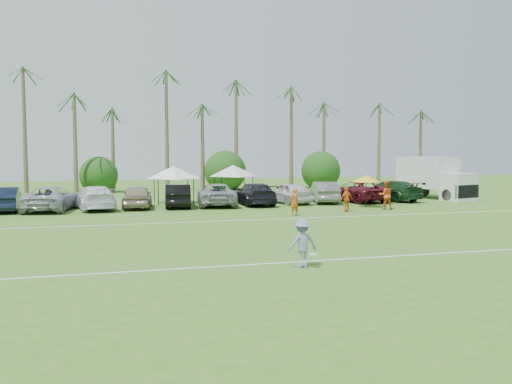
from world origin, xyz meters
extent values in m
plane|color=#3B691F|center=(0.00, 0.00, 0.00)|extent=(120.00, 120.00, 0.00)
cube|color=white|center=(0.00, 2.00, 0.01)|extent=(80.00, 0.10, 0.01)
cube|color=white|center=(0.00, 14.00, 0.01)|extent=(80.00, 0.10, 0.01)
cone|color=brown|center=(-12.00, 38.00, 5.00)|extent=(0.44, 0.44, 10.00)
cone|color=brown|center=(-8.00, 38.00, 5.50)|extent=(0.44, 0.44, 11.00)
cone|color=brown|center=(-4.00, 38.00, 4.00)|extent=(0.44, 0.44, 8.00)
cone|color=brown|center=(0.00, 38.00, 4.50)|extent=(0.44, 0.44, 9.00)
cone|color=brown|center=(4.00, 38.00, 5.00)|extent=(0.44, 0.44, 10.00)
cone|color=brown|center=(8.00, 38.00, 5.50)|extent=(0.44, 0.44, 11.00)
cone|color=brown|center=(13.00, 38.00, 4.00)|extent=(0.44, 0.44, 8.00)
cone|color=brown|center=(18.00, 38.00, 4.50)|extent=(0.44, 0.44, 9.00)
cone|color=brown|center=(23.00, 38.00, 5.00)|extent=(0.44, 0.44, 10.00)
cone|color=brown|center=(27.00, 38.00, 5.50)|extent=(0.44, 0.44, 11.00)
cylinder|color=brown|center=(-6.00, 39.00, 0.70)|extent=(0.30, 0.30, 1.40)
sphere|color=#174212|center=(-6.00, 39.00, 1.80)|extent=(4.00, 4.00, 4.00)
cylinder|color=brown|center=(6.00, 39.00, 0.70)|extent=(0.30, 0.30, 1.40)
sphere|color=#174212|center=(6.00, 39.00, 1.80)|extent=(4.00, 4.00, 4.00)
cylinder|color=brown|center=(16.00, 39.00, 0.70)|extent=(0.30, 0.30, 1.40)
sphere|color=#174212|center=(16.00, 39.00, 1.80)|extent=(4.00, 4.00, 4.00)
imported|color=#D75B17|center=(4.84, 15.31, 0.83)|extent=(0.70, 0.57, 1.65)
imported|color=#D45117|center=(11.88, 17.03, 0.95)|extent=(1.07, 0.92, 1.89)
imported|color=orange|center=(8.77, 16.41, 0.80)|extent=(1.01, 0.68, 1.60)
cube|color=silver|center=(19.83, 24.45, 2.08)|extent=(3.58, 5.13, 2.53)
cube|color=silver|center=(20.61, 21.31, 1.06)|extent=(2.70, 2.33, 2.13)
cube|color=black|center=(20.79, 20.57, 0.76)|extent=(2.34, 0.86, 1.01)
cube|color=#E5590C|center=(21.06, 24.76, 1.62)|extent=(0.41, 1.58, 0.91)
cylinder|color=black|center=(19.57, 21.26, 0.46)|extent=(0.51, 0.96, 0.91)
cylinder|color=black|center=(21.54, 21.75, 0.46)|extent=(0.51, 0.96, 0.91)
cylinder|color=black|center=(18.55, 25.39, 0.46)|extent=(0.51, 0.96, 0.91)
cylinder|color=black|center=(20.52, 25.88, 0.46)|extent=(0.51, 0.96, 0.91)
cylinder|color=black|center=(-2.18, 24.10, 0.91)|extent=(0.06, 0.06, 1.82)
cylinder|color=black|center=(0.35, 24.10, 0.91)|extent=(0.06, 0.06, 1.82)
cylinder|color=black|center=(-2.18, 26.64, 0.91)|extent=(0.06, 0.06, 1.82)
cylinder|color=black|center=(0.35, 26.64, 0.91)|extent=(0.06, 0.06, 1.82)
pyramid|color=white|center=(-0.91, 25.37, 2.73)|extent=(3.94, 3.94, 0.91)
cylinder|color=black|center=(2.96, 26.49, 0.91)|extent=(0.06, 0.06, 1.81)
cylinder|color=black|center=(5.48, 26.49, 0.91)|extent=(0.06, 0.06, 1.81)
cylinder|color=black|center=(2.96, 29.01, 0.91)|extent=(0.06, 0.06, 1.81)
cylinder|color=black|center=(5.48, 29.01, 0.91)|extent=(0.06, 0.06, 1.81)
pyramid|color=silver|center=(4.22, 27.75, 2.72)|extent=(3.92, 3.92, 0.91)
cylinder|color=black|center=(11.25, 18.58, 0.99)|extent=(0.05, 0.05, 1.97)
cone|color=yellow|center=(11.25, 18.58, 1.97)|extent=(1.97, 1.97, 0.45)
imported|color=#7B86AF|center=(-0.11, 1.12, 0.81)|extent=(1.08, 0.66, 1.62)
cylinder|color=white|center=(0.20, 0.90, 0.46)|extent=(0.27, 0.27, 0.03)
imported|color=#131C34|center=(-11.99, 22.63, 0.78)|extent=(1.79, 4.81, 1.57)
imported|color=#A1A4B1|center=(-9.26, 22.28, 0.78)|extent=(3.65, 6.05, 1.57)
imported|color=white|center=(-6.52, 22.28, 0.78)|extent=(2.87, 5.65, 1.57)
imported|color=gray|center=(-3.78, 22.38, 0.78)|extent=(2.46, 4.82, 1.57)
imported|color=black|center=(-1.04, 22.36, 0.78)|extent=(2.32, 4.95, 1.57)
imported|color=#9296A0|center=(1.70, 22.55, 0.78)|extent=(3.48, 5.99, 1.57)
imported|color=black|center=(4.43, 22.44, 0.78)|extent=(2.31, 5.45, 1.57)
imported|color=silver|center=(7.17, 22.77, 0.78)|extent=(2.64, 4.86, 1.57)
imported|color=slate|center=(9.91, 22.66, 0.78)|extent=(2.75, 5.02, 1.57)
imported|color=#54111D|center=(12.65, 22.71, 0.78)|extent=(3.20, 5.90, 1.57)
imported|color=#163A19|center=(15.38, 22.65, 0.78)|extent=(3.65, 5.81, 1.57)
camera|label=1|loc=(-6.88, -16.44, 3.89)|focal=40.00mm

